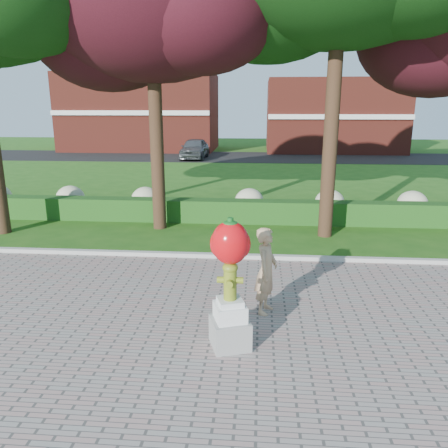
{
  "coord_description": "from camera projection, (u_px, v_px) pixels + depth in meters",
  "views": [
    {
      "loc": [
        1.37,
        -8.2,
        4.02
      ],
      "look_at": [
        0.61,
        1.0,
        1.53
      ],
      "focal_mm": 35.0,
      "sensor_mm": 36.0,
      "label": 1
    }
  ],
  "objects": [
    {
      "name": "parked_car",
      "position": [
        195.0,
        148.0,
        34.58
      ],
      "size": [
        2.0,
        4.75,
        1.61
      ],
      "primitive_type": "imported",
      "rotation": [
        0.0,
        0.0,
        -0.02
      ],
      "color": "#414549",
      "rests_on": "street"
    },
    {
      "name": "hydrant_sculpture",
      "position": [
        230.0,
        280.0,
        7.2
      ],
      "size": [
        0.78,
        0.78,
        2.28
      ],
      "rotation": [
        0.0,
        0.0,
        0.32
      ],
      "color": "gray",
      "rests_on": "walkway"
    },
    {
      "name": "woman",
      "position": [
        266.0,
        271.0,
        8.55
      ],
      "size": [
        0.57,
        0.73,
        1.75
      ],
      "primitive_type": "imported",
      "rotation": [
        0.0,
        0.0,
        1.3
      ],
      "color": "tan",
      "rests_on": "walkway"
    },
    {
      "name": "hydrangea_row",
      "position": [
        238.0,
        201.0,
        16.56
      ],
      "size": [
        20.1,
        1.1,
        0.99
      ],
      "color": "#BFBD92",
      "rests_on": "ground"
    },
    {
      "name": "building_left",
      "position": [
        142.0,
        112.0,
        41.64
      ],
      "size": [
        14.0,
        8.0,
        7.0
      ],
      "primitive_type": "cube",
      "color": "maroon",
      "rests_on": "ground"
    },
    {
      "name": "building_right",
      "position": [
        333.0,
        116.0,
        40.3
      ],
      "size": [
        12.0,
        8.0,
        6.4
      ],
      "primitive_type": "cube",
      "color": "maroon",
      "rests_on": "ground"
    },
    {
      "name": "street",
      "position": [
        243.0,
        157.0,
        35.99
      ],
      "size": [
        50.0,
        8.0,
        0.02
      ],
      "primitive_type": "cube",
      "color": "black",
      "rests_on": "ground"
    },
    {
      "name": "ground",
      "position": [
        191.0,
        307.0,
        9.05
      ],
      "size": [
        100.0,
        100.0,
        0.0
      ],
      "primitive_type": "plane",
      "color": "#205114",
      "rests_on": "ground"
    },
    {
      "name": "curb",
      "position": [
        208.0,
        256.0,
        11.91
      ],
      "size": [
        40.0,
        0.18,
        0.15
      ],
      "primitive_type": "cube",
      "color": "#ADADA5",
      "rests_on": "ground"
    },
    {
      "name": "lawn_hedge",
      "position": [
        221.0,
        211.0,
        15.68
      ],
      "size": [
        24.0,
        0.7,
        0.8
      ],
      "primitive_type": "cube",
      "color": "#154814",
      "rests_on": "ground"
    }
  ]
}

